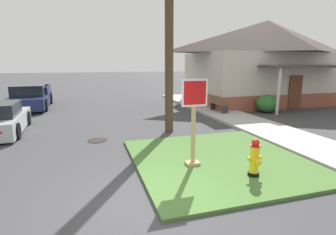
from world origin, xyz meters
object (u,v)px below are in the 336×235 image
at_px(utility_pole, 169,2).
at_px(stop_sign, 194,125).
at_px(pickup_truck_navy, 31,98).
at_px(manhole_cover, 97,140).
at_px(street_bench, 218,103).
at_px(fire_hydrant, 255,158).

bearing_deg(utility_pole, stop_sign, -97.62).
bearing_deg(pickup_truck_navy, stop_sign, -62.84).
xyz_separation_m(manhole_cover, utility_pole, (2.89, 0.43, 5.02)).
height_order(pickup_truck_navy, street_bench, pickup_truck_navy).
relative_size(fire_hydrant, pickup_truck_navy, 0.18).
bearing_deg(street_bench, fire_hydrant, -111.83).
bearing_deg(stop_sign, utility_pole, 82.38).
height_order(manhole_cover, utility_pole, utility_pole).
bearing_deg(pickup_truck_navy, manhole_cover, -66.47).
height_order(fire_hydrant, utility_pole, utility_pole).
xyz_separation_m(stop_sign, pickup_truck_navy, (-6.06, 11.81, -0.58)).
xyz_separation_m(pickup_truck_navy, utility_pole, (6.57, -8.02, 4.41)).
height_order(pickup_truck_navy, utility_pole, utility_pole).
bearing_deg(stop_sign, pickup_truck_navy, 117.16).
xyz_separation_m(stop_sign, utility_pole, (0.51, 3.79, 3.83)).
relative_size(pickup_truck_navy, street_bench, 3.67).
bearing_deg(fire_hydrant, utility_pole, 97.71).
distance_m(manhole_cover, utility_pole, 5.81).
distance_m(stop_sign, street_bench, 8.05).
height_order(fire_hydrant, manhole_cover, fire_hydrant).
bearing_deg(fire_hydrant, stop_sign, 137.53).
relative_size(stop_sign, street_bench, 1.61).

